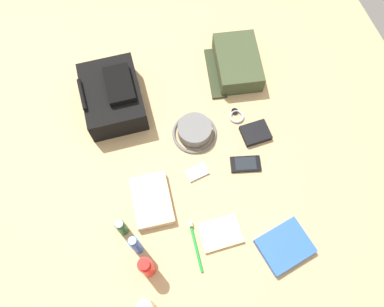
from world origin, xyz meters
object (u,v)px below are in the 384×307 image
deodorant_spray (136,245)px  wristwatch (236,116)px  toiletry_pouch (236,63)px  cell_phone (245,164)px  notepad (220,233)px  toothbrush (195,243)px  sunscreen_spray (147,267)px  wallet (255,133)px  paperback_novel (285,246)px  folded_towel (152,200)px  backpack (113,96)px  media_player (197,172)px  shampoo_bottle (122,227)px  bucket_hat (195,131)px

deodorant_spray → wristwatch: size_ratio=2.42×
toiletry_pouch → cell_phone: bearing=165.5°
notepad → toothbrush: bearing=94.3°
sunscreen_spray → wristwatch: size_ratio=2.23×
deodorant_spray → wallet: 0.65m
paperback_novel → toothbrush: 0.32m
deodorant_spray → folded_towel: deodorant_spray is taller
folded_towel → backpack: bearing=5.1°
toiletry_pouch → toothbrush: size_ratio=1.55×
deodorant_spray → media_player: 0.37m
sunscreen_spray → media_player: bearing=-42.1°
shampoo_bottle → wallet: (0.23, -0.60, -0.04)m
paperback_novel → toothbrush: size_ratio=1.07×
wristwatch → backpack: bearing=66.5°
backpack → notepad: backpack is taller
sunscreen_spray → wristwatch: (0.49, -0.50, -0.07)m
wallet → deodorant_spray: bearing=117.0°
shampoo_bottle → cell_phone: size_ratio=0.91×
notepad → bucket_hat: bearing=-3.3°
wallet → folded_towel: size_ratio=0.55×
wallet → notepad: bearing=140.4°
toiletry_pouch → cell_phone: toiletry_pouch is taller
toothbrush → wallet: bearing=-46.2°
toiletry_pouch → wallet: bearing=174.7°
notepad → folded_towel: size_ratio=0.75×
cell_phone → sunscreen_spray: bearing=120.9°
deodorant_spray → toothbrush: size_ratio=0.90×
media_player → toothbrush: (-0.26, 0.09, 0.00)m
wallet → notepad: 0.43m
notepad → folded_towel: (0.19, 0.21, 0.01)m
wallet → toothbrush: bearing=132.0°
sunscreen_spray → cell_phone: size_ratio=1.22×
backpack → folded_towel: bearing=-174.9°
cell_phone → paperback_novel: bearing=-175.8°
paperback_novel → folded_towel: folded_towel is taller
paperback_novel → folded_towel: bearing=54.0°
deodorant_spray → media_player: (0.22, -0.29, -0.08)m
toiletry_pouch → shampoo_bottle: (-0.56, 0.63, 0.01)m
media_player → cell_phone: bearing=-96.9°
toothbrush → wallet: size_ratio=1.73×
wristwatch → shampoo_bottle: bearing=120.7°
sunscreen_spray → paperback_novel: sunscreen_spray is taller
toiletry_pouch → deodorant_spray: bearing=137.0°
backpack → deodorant_spray: (-0.62, 0.05, 0.02)m
backpack → wristwatch: 0.51m
paperback_novel → bucket_hat: bearing=18.5°
deodorant_spray → paperback_novel: size_ratio=0.85×
backpack → shampoo_bottle: bearing=170.9°
toiletry_pouch → paperback_novel: toiletry_pouch is taller
wallet → toiletry_pouch: bearing=-7.2°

